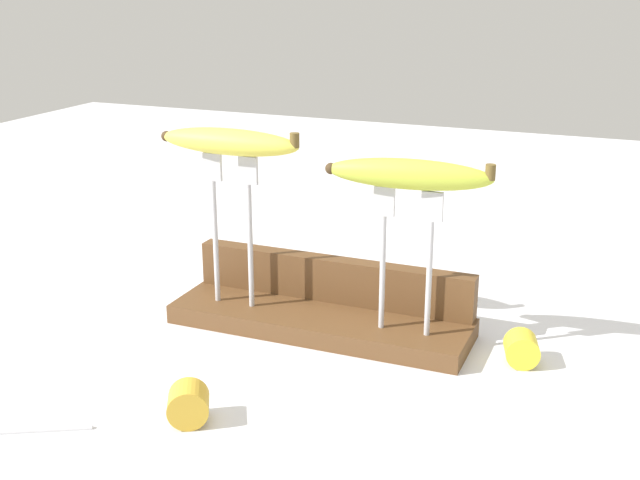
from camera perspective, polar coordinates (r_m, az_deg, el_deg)
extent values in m
plane|color=silver|center=(1.09, 0.00, -6.25)|extent=(3.00, 3.00, 0.00)
cube|color=brown|center=(1.08, 0.00, -5.65)|extent=(0.40, 0.12, 0.02)
cube|color=brown|center=(1.11, 0.91, -2.75)|extent=(0.39, 0.03, 0.06)
cylinder|color=#B2B2B7|center=(1.10, -7.28, -0.12)|extent=(0.01, 0.01, 0.17)
cube|color=#B2B2B7|center=(1.07, -7.50, 5.07)|extent=(0.03, 0.00, 0.04)
cylinder|color=#B2B2B7|center=(1.07, -4.88, -0.45)|extent=(0.01, 0.01, 0.17)
cube|color=#B2B2B7|center=(1.05, -5.03, 4.84)|extent=(0.03, 0.00, 0.04)
cylinder|color=#B2B2B7|center=(1.01, 4.37, -2.28)|extent=(0.01, 0.01, 0.15)
cube|color=#B2B2B7|center=(0.98, 4.50, 2.70)|extent=(0.03, 0.00, 0.04)
cylinder|color=#B2B2B7|center=(1.00, 7.59, -2.72)|extent=(0.01, 0.01, 0.15)
cube|color=#B2B2B7|center=(0.97, 7.82, 2.32)|extent=(0.03, 0.00, 0.04)
ellipsoid|color=#DBD147|center=(1.05, -6.34, 6.82)|extent=(0.19, 0.05, 0.03)
cylinder|color=brown|center=(1.01, -1.78, 6.96)|extent=(0.01, 0.01, 0.02)
sphere|color=#3F2D19|center=(1.10, -10.64, 7.12)|extent=(0.01, 0.01, 0.01)
ellipsoid|color=#B2C138|center=(0.97, 6.22, 4.58)|extent=(0.20, 0.05, 0.04)
cylinder|color=brown|center=(0.95, 11.78, 4.64)|extent=(0.01, 0.01, 0.02)
sphere|color=#3F2D19|center=(0.99, 0.76, 5.00)|extent=(0.01, 0.01, 0.01)
cylinder|color=#B2B2B7|center=(0.92, -19.68, -12.27)|extent=(0.12, 0.07, 0.01)
cylinder|color=gold|center=(0.88, -9.16, -11.20)|extent=(0.06, 0.05, 0.04)
cylinder|color=beige|center=(0.90, -9.11, -10.61)|extent=(0.03, 0.02, 0.04)
cylinder|color=yellow|center=(1.02, 13.87, -7.32)|extent=(0.05, 0.05, 0.04)
cylinder|color=beige|center=(1.04, 13.76, -6.87)|extent=(0.04, 0.01, 0.04)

